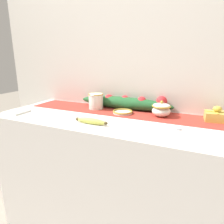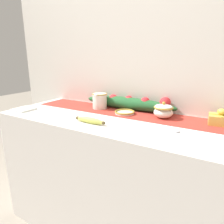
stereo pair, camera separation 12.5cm
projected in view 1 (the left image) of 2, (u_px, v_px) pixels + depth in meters
The scene contains 11 objects.
countertop at pixel (111, 177), 1.42m from camera, with size 1.54×0.60×0.88m, color silver.
back_wall at pixel (128, 66), 1.51m from camera, with size 2.34×0.04×2.40m, color silver.
table_runner at pixel (120, 112), 1.45m from camera, with size 1.42×0.26×0.00m, color #B23328.
cream_pitcher at pixel (96, 101), 1.51m from camera, with size 0.11×0.13×0.12m.
sugar_bowl at pixel (161, 109), 1.32m from camera, with size 0.12×0.12×0.11m.
small_dish at pixel (123, 112), 1.40m from camera, with size 0.14×0.14×0.02m.
banana at pixel (91, 121), 1.18m from camera, with size 0.22×0.04×0.04m.
spoon at pixel (175, 128), 1.10m from camera, with size 0.19×0.04×0.01m.
napkin_stack at pixel (17, 112), 1.43m from camera, with size 0.13×0.13×0.01m, color white.
gift_box at pixel (216, 116), 1.23m from camera, with size 0.14×0.12×0.09m.
poinsettia_garland at pixel (125, 102), 1.51m from camera, with size 0.73×0.11×0.12m.
Camera 1 is at (0.52, -1.14, 1.26)m, focal length 32.00 mm.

